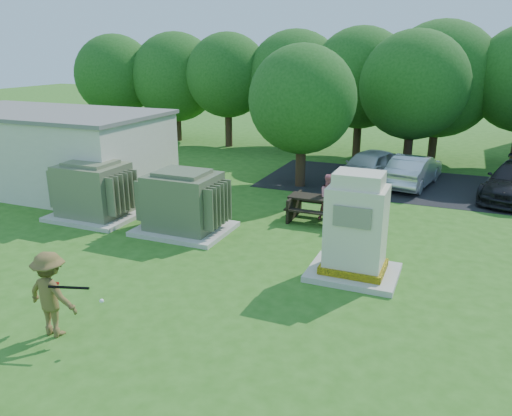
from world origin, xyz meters
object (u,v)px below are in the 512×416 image
at_px(generator_cabinet, 356,232).
at_px(car_white, 369,167).
at_px(picnic_table, 318,206).
at_px(car_silver_a, 414,170).
at_px(batter, 51,294).
at_px(person_at_picnic, 330,197).
at_px(transformer_right, 184,203).
at_px(transformer_left, 94,191).

xyz_separation_m(generator_cabinet, car_white, (-1.45, 9.90, -0.50)).
bearing_deg(picnic_table, car_silver_a, 67.39).
distance_m(picnic_table, batter, 9.81).
distance_m(person_at_picnic, car_silver_a, 6.30).
height_order(transformer_right, car_white, transformer_right).
bearing_deg(transformer_right, batter, -84.04).
xyz_separation_m(transformer_left, batter, (4.39, -6.57, -0.03)).
relative_size(transformer_right, batter, 1.60).
bearing_deg(picnic_table, person_at_picnic, 46.26).
height_order(transformer_left, transformer_right, same).
bearing_deg(car_white, car_silver_a, 26.08).
relative_size(transformer_left, car_white, 0.68).
bearing_deg(car_white, transformer_left, -114.95).
bearing_deg(person_at_picnic, generator_cabinet, -95.95).
height_order(person_at_picnic, car_white, person_at_picnic).
relative_size(transformer_right, person_at_picnic, 1.82).
height_order(generator_cabinet, picnic_table, generator_cabinet).
bearing_deg(car_white, picnic_table, -77.83).
bearing_deg(car_silver_a, transformer_left, 51.51).
height_order(batter, car_white, batter).
bearing_deg(car_white, transformer_right, -98.97).
xyz_separation_m(batter, car_silver_a, (5.74, 15.49, -0.24)).
xyz_separation_m(transformer_right, person_at_picnic, (4.15, 3.04, -0.15)).
height_order(picnic_table, car_silver_a, car_silver_a).
bearing_deg(transformer_left, car_white, 46.59).
distance_m(transformer_right, batter, 6.60).
bearing_deg(generator_cabinet, car_white, 98.36).
bearing_deg(transformer_left, generator_cabinet, -7.30).
bearing_deg(transformer_left, batter, -56.27).
xyz_separation_m(car_white, car_silver_a, (1.93, 0.26, -0.04)).
bearing_deg(picnic_table, car_white, 83.72).
xyz_separation_m(generator_cabinet, person_at_picnic, (-1.80, 4.28, -0.43)).
bearing_deg(person_at_picnic, transformer_right, -172.52).
relative_size(car_white, car_silver_a, 1.03).
height_order(picnic_table, car_white, car_white).
bearing_deg(batter, transformer_left, -53.06).
height_order(generator_cabinet, car_silver_a, generator_cabinet).
height_order(generator_cabinet, person_at_picnic, generator_cabinet).
bearing_deg(transformer_left, transformer_right, 0.00).
height_order(transformer_left, generator_cabinet, generator_cabinet).
xyz_separation_m(transformer_left, transformer_right, (3.70, 0.00, 0.00)).
height_order(batter, person_at_picnic, batter).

